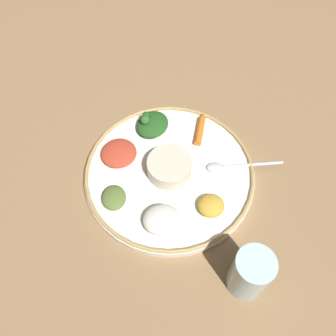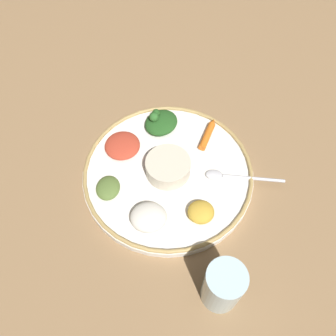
{
  "view_description": "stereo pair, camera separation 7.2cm",
  "coord_description": "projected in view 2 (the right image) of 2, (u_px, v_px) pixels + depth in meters",
  "views": [
    {
      "loc": [
        0.0,
        -0.38,
        0.64
      ],
      "look_at": [
        0.0,
        0.0,
        0.03
      ],
      "focal_mm": 38.56,
      "sensor_mm": 36.0,
      "label": 1
    },
    {
      "loc": [
        0.07,
        -0.37,
        0.64
      ],
      "look_at": [
        0.0,
        0.0,
        0.03
      ],
      "focal_mm": 38.56,
      "sensor_mm": 36.0,
      "label": 2
    }
  ],
  "objects": [
    {
      "name": "platter_rim",
      "position": [
        168.0,
        171.0,
        0.73
      ],
      "size": [
        0.34,
        0.34,
        0.01
      ],
      "primitive_type": "torus",
      "color": "tan",
      "rests_on": "platter"
    },
    {
      "name": "mound_rice_white",
      "position": [
        149.0,
        217.0,
        0.66
      ],
      "size": [
        0.08,
        0.08,
        0.03
      ],
      "primitive_type": "ellipsoid",
      "rotation": [
        0.0,
        0.0,
        3.36
      ],
      "color": "silver",
      "rests_on": "platter"
    },
    {
      "name": "platter",
      "position": [
        168.0,
        174.0,
        0.74
      ],
      "size": [
        0.35,
        0.35,
        0.02
      ],
      "primitive_type": "cylinder",
      "color": "white",
      "rests_on": "ground_plane"
    },
    {
      "name": "spoon",
      "position": [
        232.0,
        176.0,
        0.72
      ],
      "size": [
        0.16,
        0.03,
        0.01
      ],
      "color": "silver",
      "rests_on": "platter"
    },
    {
      "name": "drinking_glass",
      "position": [
        222.0,
        287.0,
        0.58
      ],
      "size": [
        0.06,
        0.06,
        0.11
      ],
      "color": "silver",
      "rests_on": "ground_plane"
    },
    {
      "name": "ground_plane",
      "position": [
        168.0,
        176.0,
        0.74
      ],
      "size": [
        2.4,
        2.4,
        0.0
      ],
      "primitive_type": "plane",
      "color": "olive"
    },
    {
      "name": "mound_collards",
      "position": [
        108.0,
        188.0,
        0.7
      ],
      "size": [
        0.05,
        0.06,
        0.02
      ],
      "primitive_type": "ellipsoid",
      "rotation": [
        0.0,
        0.0,
        4.81
      ],
      "color": "#567033",
      "rests_on": "platter"
    },
    {
      "name": "carrot_near_spoon",
      "position": [
        208.0,
        134.0,
        0.77
      ],
      "size": [
        0.03,
        0.09,
        0.02
      ],
      "color": "orange",
      "rests_on": "platter"
    },
    {
      "name": "mound_berbere_red",
      "position": [
        122.0,
        146.0,
        0.75
      ],
      "size": [
        0.1,
        0.1,
        0.02
      ],
      "primitive_type": "ellipsoid",
      "rotation": [
        0.0,
        0.0,
        3.79
      ],
      "color": "#B73D28",
      "rests_on": "platter"
    },
    {
      "name": "center_bowl",
      "position": [
        168.0,
        167.0,
        0.71
      ],
      "size": [
        0.09,
        0.09,
        0.04
      ],
      "color": "beige",
      "rests_on": "platter"
    },
    {
      "name": "greens_pile",
      "position": [
        161.0,
        122.0,
        0.78
      ],
      "size": [
        0.09,
        0.1,
        0.04
      ],
      "color": "#23511E",
      "rests_on": "platter"
    },
    {
      "name": "mound_lentil_yellow",
      "position": [
        201.0,
        212.0,
        0.67
      ],
      "size": [
        0.06,
        0.06,
        0.03
      ],
      "primitive_type": "ellipsoid",
      "rotation": [
        0.0,
        0.0,
        0.36
      ],
      "color": "gold",
      "rests_on": "platter"
    }
  ]
}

